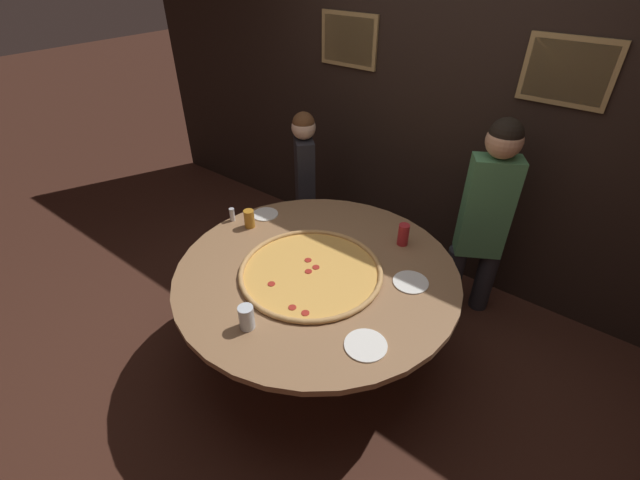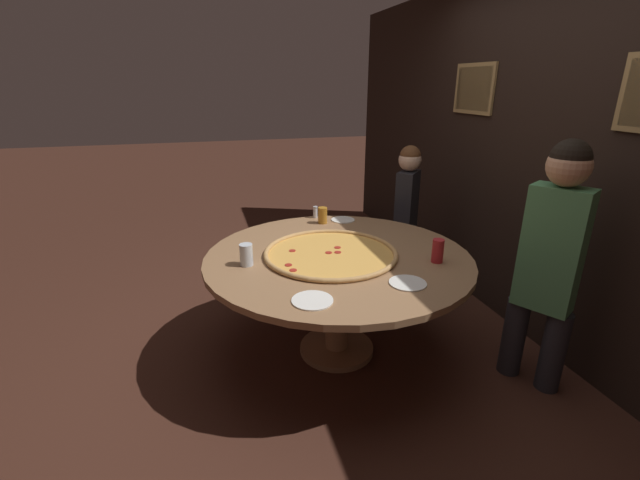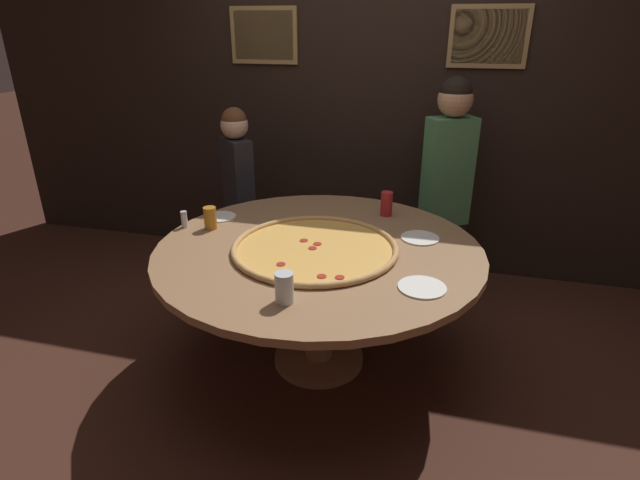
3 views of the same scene
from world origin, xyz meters
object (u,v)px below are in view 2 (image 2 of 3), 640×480
(drink_cup_far_right, at_px, (438,251))
(diner_far_right, at_px, (551,255))
(giant_pizza, at_px, (331,253))
(drink_cup_near_left, at_px, (246,255))
(diner_far_left, at_px, (406,209))
(white_plate_near_front, at_px, (408,283))
(condiment_shaker, at_px, (315,212))
(drink_cup_beside_pizza, at_px, (323,215))
(white_plate_left_side, at_px, (343,220))
(dining_table, at_px, (338,271))
(white_plate_far_back, at_px, (312,300))

(drink_cup_far_right, relative_size, diner_far_right, 0.10)
(giant_pizza, bearing_deg, drink_cup_far_right, 64.55)
(drink_cup_near_left, height_order, diner_far_left, diner_far_left)
(white_plate_near_front, distance_m, condiment_shaker, 1.35)
(drink_cup_beside_pizza, height_order, white_plate_left_side, drink_cup_beside_pizza)
(white_plate_near_front, bearing_deg, diner_far_left, 153.77)
(drink_cup_far_right, bearing_deg, condiment_shaker, -156.08)
(diner_far_right, bearing_deg, diner_far_left, -23.45)
(dining_table, distance_m, diner_far_left, 1.26)
(giant_pizza, xyz_separation_m, white_plate_far_back, (0.57, -0.27, -0.01))
(drink_cup_near_left, height_order, diner_far_right, diner_far_right)
(dining_table, distance_m, diner_far_right, 1.28)
(dining_table, height_order, white_plate_near_front, white_plate_near_front)
(white_plate_near_front, bearing_deg, dining_table, -154.67)
(white_plate_near_front, bearing_deg, diner_far_right, 82.43)
(dining_table, height_order, diner_far_right, diner_far_right)
(dining_table, height_order, condiment_shaker, condiment_shaker)
(giant_pizza, distance_m, drink_cup_beside_pizza, 0.68)
(drink_cup_far_right, height_order, condiment_shaker, drink_cup_far_right)
(drink_cup_far_right, distance_m, white_plate_far_back, 0.93)
(dining_table, xyz_separation_m, diner_far_left, (-0.86, 0.92, 0.11))
(dining_table, height_order, drink_cup_beside_pizza, drink_cup_beside_pizza)
(dining_table, xyz_separation_m, giant_pizza, (-0.01, -0.05, 0.13))
(dining_table, distance_m, white_plate_left_side, 0.75)
(drink_cup_near_left, relative_size, white_plate_near_front, 0.65)
(diner_far_right, xyz_separation_m, diner_far_left, (-1.48, -0.17, -0.13))
(giant_pizza, height_order, drink_cup_beside_pizza, drink_cup_beside_pizza)
(drink_cup_near_left, xyz_separation_m, diner_far_left, (-0.86, 1.51, -0.07))
(white_plate_near_front, bearing_deg, drink_cup_far_right, 126.21)
(giant_pizza, xyz_separation_m, diner_far_left, (-0.85, 0.97, -0.02))
(diner_far_right, relative_size, diner_far_left, 1.17)
(giant_pizza, bearing_deg, white_plate_far_back, -25.57)
(condiment_shaker, relative_size, diner_far_right, 0.06)
(drink_cup_beside_pizza, distance_m, diner_far_left, 0.86)
(drink_cup_near_left, xyz_separation_m, drink_cup_beside_pizza, (-0.68, 0.68, -0.00))
(dining_table, relative_size, giant_pizza, 1.99)
(white_plate_left_side, bearing_deg, drink_cup_far_right, 16.71)
(giant_pizza, bearing_deg, white_plate_near_front, 29.27)
(giant_pizza, distance_m, drink_cup_near_left, 0.55)
(dining_table, xyz_separation_m, drink_cup_far_right, (0.28, 0.56, 0.19))
(white_plate_left_side, bearing_deg, diner_far_left, 103.89)
(white_plate_left_side, xyz_separation_m, diner_far_right, (1.32, 0.82, 0.12))
(drink_cup_near_left, relative_size, drink_cup_beside_pizza, 1.06)
(white_plate_far_back, bearing_deg, condiment_shaker, 164.26)
(giant_pizza, xyz_separation_m, white_plate_left_side, (-0.69, 0.32, -0.01))
(dining_table, distance_m, white_plate_far_back, 0.66)
(condiment_shaker, distance_m, diner_far_right, 1.78)
(drink_cup_far_right, relative_size, white_plate_left_side, 0.79)
(drink_cup_beside_pizza, relative_size, diner_far_left, 0.10)
(white_plate_far_back, height_order, white_plate_left_side, same)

